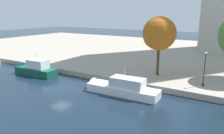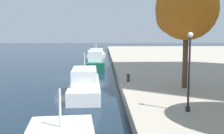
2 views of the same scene
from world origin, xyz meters
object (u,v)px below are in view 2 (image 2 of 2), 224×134
Objects in this scene: motor_yacht_0 at (97,56)px; motor_yacht_1 at (95,63)px; lamp_post at (189,70)px; mooring_bollard_0 at (128,77)px; motor_yacht_2 at (85,85)px; tree_2 at (186,12)px.

motor_yacht_1 reaches higher than motor_yacht_0.
lamp_post is (43.35, 6.24, 2.77)m from motor_yacht_0.
motor_yacht_1 is at bearing -166.78° from lamp_post.
mooring_bollard_0 is 10.67m from lamp_post.
motor_yacht_2 is 2.32× the size of lamp_post.
motor_yacht_1 is at bearing -167.59° from mooring_bollard_0.
tree_2 is (2.82, 4.53, 5.94)m from mooring_bollard_0.
motor_yacht_0 is at bearing -167.27° from tree_2.
lamp_post is (9.36, 6.69, 2.66)m from motor_yacht_2.
motor_yacht_1 is 17.34m from motor_yacht_2.
motor_yacht_2 is (33.99, -0.45, 0.11)m from motor_yacht_0.
motor_yacht_0 is 12.30× the size of mooring_bollard_0.
motor_yacht_0 is 33.42m from mooring_bollard_0.
motor_yacht_0 reaches higher than mooring_bollard_0.
mooring_bollard_0 is at bearing -168.07° from motor_yacht_0.
motor_yacht_0 is 43.88m from lamp_post.
lamp_post is 8.48m from tree_2.
motor_yacht_1 is (16.66, -0.03, 0.20)m from motor_yacht_0.
motor_yacht_2 is 13.85× the size of mooring_bollard_0.
lamp_post reaches higher than mooring_bollard_0.
tree_2 is at bearing -161.55° from motor_yacht_0.
motor_yacht_0 is 0.89× the size of motor_yacht_2.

